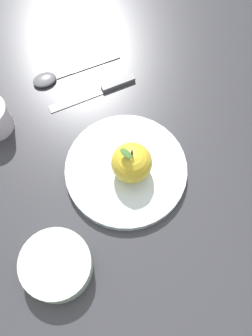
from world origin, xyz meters
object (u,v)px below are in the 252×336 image
(side_bowl, at_px, (56,265))
(knife, at_px, (100,90))
(dinner_plate, at_px, (126,170))
(spoon, at_px, (55,76))
(apple, at_px, (132,163))

(side_bowl, relative_size, knife, 0.65)
(dinner_plate, xyz_separation_m, spoon, (0.08, -0.24, -0.01))
(apple, xyz_separation_m, knife, (0.01, -0.19, -0.05))
(apple, distance_m, side_bowl, 0.21)
(side_bowl, distance_m, knife, 0.36)
(dinner_plate, height_order, apple, apple)
(apple, height_order, spoon, apple)
(dinner_plate, height_order, spoon, dinner_plate)
(apple, distance_m, spoon, 0.27)
(dinner_plate, xyz_separation_m, side_bowl, (0.16, 0.14, 0.01))
(dinner_plate, bearing_deg, side_bowl, 40.41)
(knife, bearing_deg, side_bowl, 63.56)
(side_bowl, xyz_separation_m, spoon, (-0.08, -0.38, -0.02))
(dinner_plate, distance_m, spoon, 0.25)
(apple, height_order, side_bowl, apple)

